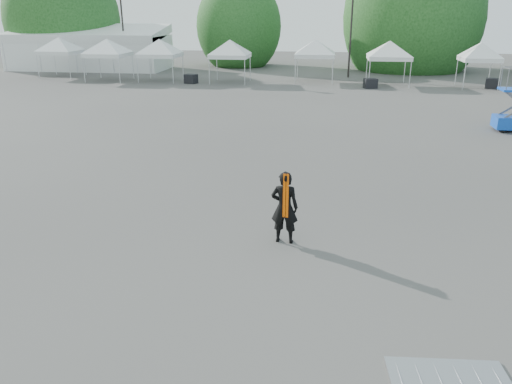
# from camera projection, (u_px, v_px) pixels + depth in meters

# --- Properties ---
(ground) EXTENTS (120.00, 120.00, 0.00)m
(ground) POSITION_uv_depth(u_px,v_px,m) (277.00, 218.00, 14.08)
(ground) COLOR #474442
(ground) RESTS_ON ground
(marquee) EXTENTS (15.00, 6.25, 4.23)m
(marquee) POSITION_uv_depth(u_px,v_px,m) (90.00, 48.00, 48.83)
(marquee) COLOR white
(marquee) RESTS_ON ground
(light_pole_west) EXTENTS (0.60, 0.25, 10.30)m
(light_pole_west) POSITION_uv_depth(u_px,v_px,m) (121.00, 7.00, 46.07)
(light_pole_west) COLOR black
(light_pole_west) RESTS_ON ground
(light_pole_east) EXTENTS (0.60, 0.25, 9.80)m
(light_pole_east) POSITION_uv_depth(u_px,v_px,m) (352.00, 10.00, 41.55)
(light_pole_east) COLOR black
(light_pole_east) RESTS_ON ground
(tree_far_w) EXTENTS (4.80, 4.80, 7.30)m
(tree_far_w) POSITION_uv_depth(u_px,v_px,m) (63.00, 20.00, 51.26)
(tree_far_w) COLOR #382314
(tree_far_w) RESTS_ON ground
(tree_mid_w) EXTENTS (4.16, 4.16, 6.33)m
(tree_mid_w) POSITION_uv_depth(u_px,v_px,m) (239.00, 26.00, 50.97)
(tree_mid_w) COLOR #382314
(tree_mid_w) RESTS_ON ground
(tree_mid_e) EXTENTS (5.12, 5.12, 7.79)m
(tree_mid_e) POSITION_uv_depth(u_px,v_px,m) (413.00, 17.00, 47.51)
(tree_mid_e) COLOR #382314
(tree_mid_e) RESTS_ON ground
(tent_a) EXTENTS (4.32, 4.32, 3.88)m
(tent_a) POSITION_uv_depth(u_px,v_px,m) (59.00, 40.00, 42.83)
(tent_a) COLOR silver
(tent_a) RESTS_ON ground
(tent_b) EXTENTS (4.48, 4.48, 3.88)m
(tent_b) POSITION_uv_depth(u_px,v_px,m) (107.00, 42.00, 40.40)
(tent_b) COLOR silver
(tent_b) RESTS_ON ground
(tent_c) EXTENTS (4.38, 4.38, 3.88)m
(tent_c) POSITION_uv_depth(u_px,v_px,m) (159.00, 42.00, 40.11)
(tent_c) COLOR silver
(tent_c) RESTS_ON ground
(tent_d) EXTENTS (4.25, 4.25, 3.88)m
(tent_d) POSITION_uv_depth(u_px,v_px,m) (230.00, 43.00, 39.34)
(tent_d) COLOR silver
(tent_d) RESTS_ON ground
(tent_e) EXTENTS (4.42, 4.42, 3.88)m
(tent_e) POSITION_uv_depth(u_px,v_px,m) (315.00, 43.00, 39.80)
(tent_e) COLOR silver
(tent_e) RESTS_ON ground
(tent_f) EXTENTS (4.50, 4.50, 3.88)m
(tent_f) POSITION_uv_depth(u_px,v_px,m) (390.00, 44.00, 37.92)
(tent_f) COLOR silver
(tent_f) RESTS_ON ground
(tent_g) EXTENTS (3.76, 3.76, 3.88)m
(tent_g) POSITION_uv_depth(u_px,v_px,m) (482.00, 46.00, 36.62)
(tent_g) COLOR silver
(tent_g) RESTS_ON ground
(man) EXTENTS (0.71, 0.49, 1.87)m
(man) POSITION_uv_depth(u_px,v_px,m) (285.00, 207.00, 12.33)
(man) COLOR black
(man) RESTS_ON ground
(barrier_mid) EXTENTS (1.96, 1.09, 0.06)m
(barrier_mid) POSITION_uv_depth(u_px,v_px,m) (449.00, 379.00, 7.90)
(barrier_mid) COLOR #97999E
(barrier_mid) RESTS_ON ground
(crate_west) EXTENTS (1.12, 1.00, 0.71)m
(crate_west) POSITION_uv_depth(u_px,v_px,m) (191.00, 79.00, 39.71)
(crate_west) COLOR black
(crate_west) RESTS_ON ground
(crate_mid) EXTENTS (1.07, 0.92, 0.72)m
(crate_mid) POSITION_uv_depth(u_px,v_px,m) (370.00, 83.00, 37.21)
(crate_mid) COLOR black
(crate_mid) RESTS_ON ground
(crate_east) EXTENTS (1.15, 1.01, 0.75)m
(crate_east) POSITION_uv_depth(u_px,v_px,m) (492.00, 84.00, 37.07)
(crate_east) COLOR black
(crate_east) RESTS_ON ground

